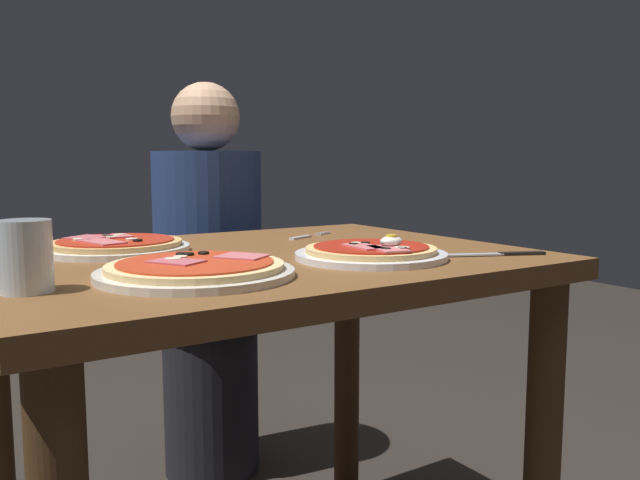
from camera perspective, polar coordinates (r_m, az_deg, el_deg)
dining_table at (r=1.29m, az=-5.24°, el=-7.43°), size 1.01×0.78×0.77m
pizza_foreground at (r=1.20m, az=4.51°, el=-1.09°), size 0.28×0.28×0.05m
pizza_across_left at (r=1.35m, az=-17.37°, el=-0.49°), size 0.29×0.29×0.03m
pizza_across_right at (r=1.03m, az=-10.78°, el=-2.56°), size 0.31×0.31×0.03m
water_glass_near at (r=0.98m, az=-24.29°, el=-1.68°), size 0.07×0.07×0.10m
fork at (r=1.53m, az=-1.11°, el=0.34°), size 0.15×0.08×0.00m
knife at (r=1.29m, az=15.65°, el=-1.17°), size 0.19×0.10×0.01m
salt_shaker at (r=1.14m, az=-26.05°, el=-1.15°), size 0.03×0.03×0.07m
diner_person at (r=2.00m, az=-9.64°, el=-4.45°), size 0.32×0.32×1.18m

